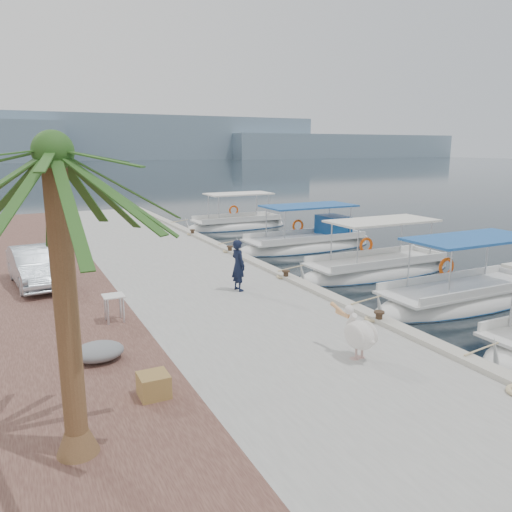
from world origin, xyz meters
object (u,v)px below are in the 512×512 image
Objects in this scene: fishing_caique_c at (376,271)px; pelican at (359,333)px; fishing_caique_b at (463,300)px; fisherman at (238,265)px; parked_car at (36,266)px; fishing_caique_d at (307,245)px; date_palm at (53,154)px; fishing_caique_e at (236,226)px.

pelican is at bearing -131.97° from fishing_caique_c.
fishing_caique_b reaches higher than pelican.
parked_car is (-5.87, 3.62, -0.19)m from fisherman.
fishing_caique_d reaches higher than pelican.
fishing_caique_d is at bearing 47.47° from date_palm.
fishing_caique_d is 1.42× the size of date_palm.
date_palm reaches higher than fishing_caique_c.
fishing_caique_c is 13.44m from fishing_caique_e.
fishing_caique_b reaches higher than parked_car.
fishing_caique_e is at bearing 73.09° from pelican.
fishing_caique_c reaches higher than pelican.
pelican is 7.24m from date_palm.
fishing_caique_b is at bearing -89.96° from fishing_caique_c.
fishing_caique_c is at bearing 48.03° from pelican.
fisherman is at bearing 50.11° from date_palm.
date_palm is (-6.02, -0.93, 3.90)m from pelican.
fishing_caique_d is at bearing 62.46° from pelican.
parked_car is at bearing 151.47° from fishing_caique_b.
fishing_caique_e is (-0.24, 13.44, 0.00)m from fishing_caique_c.
pelican is 0.86× the size of fisherman.
date_palm is (-12.55, -3.79, 4.86)m from fishing_caique_b.
fishing_caique_b is 13.99m from date_palm.
date_palm reaches higher than pelican.
fishing_caique_b is at bearing -89.23° from fishing_caique_e.
fishing_caique_e reaches higher than fisherman.
fishing_caique_b is 1.36× the size of date_palm.
fishing_caique_b is 5.12× the size of pelican.
pelican is at bearing -106.91° from fishing_caique_e.
fishing_caique_d is at bearing -52.94° from fisherman.
parked_car is (-12.57, 6.83, 1.03)m from fishing_caique_b.
pelican is at bearing -117.54° from fishing_caique_d.
fishing_caique_b is 10.19m from fishing_caique_d.
fishing_caique_d reaches higher than fisherman.
fishing_caique_c is at bearing 33.14° from date_palm.
fishing_caique_b is 14.34m from parked_car.
fishing_caique_b is 1.07× the size of fishing_caique_e.
parked_car is at bearing 169.04° from fishing_caique_c.
fishing_caique_d is 13.30m from parked_car.
parked_car is at bearing 121.90° from pelican.
fishing_caique_c is 12.84m from parked_car.
parked_car reaches higher than pelican.
fishing_caique_c is (-0.00, 4.40, 0.00)m from fishing_caique_b.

